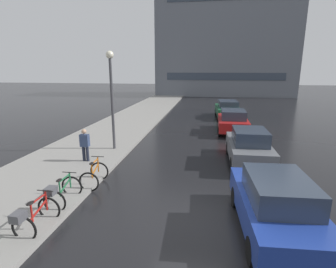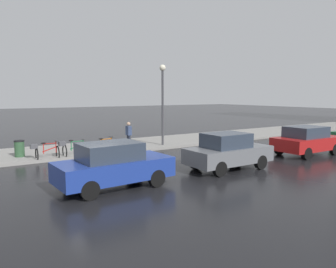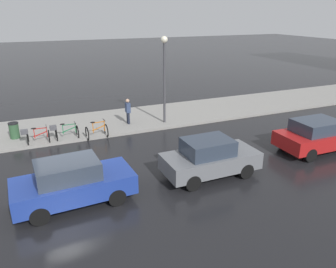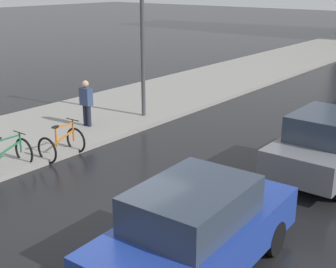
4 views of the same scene
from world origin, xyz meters
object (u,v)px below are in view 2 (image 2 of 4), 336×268
bicycle_nearest (44,151)px  bicycle_third (104,148)px  car_red (307,140)px  car_grey (228,151)px  streetlamp (163,93)px  trash_bin (20,150)px  bicycle_second (72,149)px  car_blue (113,165)px  pedestrian (129,134)px

bicycle_nearest → bicycle_third: size_ratio=1.20×
car_red → car_grey: bearing=-87.8°
streetlamp → bicycle_third: bearing=-79.6°
bicycle_third → trash_bin: 4.30m
trash_bin → bicycle_second: bearing=66.0°
bicycle_third → car_grey: bearing=29.5°
bicycle_second → car_blue: size_ratio=0.33×
car_red → streetlamp: (-6.61, -5.29, 2.59)m
bicycle_second → car_grey: size_ratio=0.35×
car_grey → streetlamp: bearing=173.1°
car_grey → car_red: car_grey is taller
bicycle_second → bicycle_third: bicycle_third is taller
bicycle_nearest → car_blue: size_ratio=0.32×
pedestrian → trash_bin: bearing=-90.5°
streetlamp → pedestrian: bearing=-106.4°
car_grey → bicycle_nearest: bearing=-134.6°
bicycle_nearest → car_red: bearing=63.9°
bicycle_nearest → streetlamp: 7.89m
bicycle_nearest → car_grey: size_ratio=0.34×
car_grey → streetlamp: size_ratio=0.77×
bicycle_third → car_blue: (6.00, -2.05, 0.42)m
car_blue → pedestrian: pedestrian is taller
bicycle_third → car_grey: (6.07, 3.43, 0.40)m
bicycle_third → pedestrian: 2.63m
bicycle_nearest → trash_bin: (-1.11, -0.99, 0.01)m
car_blue → trash_bin: size_ratio=4.27×
bicycle_nearest → bicycle_second: bearing=91.5°
bicycle_third → car_red: car_red is taller
car_blue → bicycle_third: bearing=161.1°
bicycle_third → car_blue: bearing=-18.9°
bicycle_nearest → trash_bin: size_ratio=1.36×
car_blue → car_grey: car_blue is taller
bicycle_second → trash_bin: bearing=-114.0°
bicycle_nearest → car_blue: bearing=9.1°
car_grey → bicycle_second: bearing=-141.8°
pedestrian → trash_bin: size_ratio=1.67×
car_blue → trash_bin: bearing=-165.0°
bicycle_second → car_red: 12.80m
car_grey → streetlamp: 7.37m
bicycle_third → pedestrian: pedestrian is taller
pedestrian → bicycle_third: bearing=-57.3°
car_grey → car_red: bearing=92.2°
bicycle_third → pedestrian: (-1.39, 2.17, 0.52)m
car_red → streetlamp: streetlamp is taller
bicycle_third → car_grey: 6.98m
bicycle_second → trash_bin: trash_bin is taller
car_blue → pedestrian: bearing=150.3°
bicycle_third → trash_bin: size_ratio=1.14×
car_blue → car_grey: 5.48m
car_red → car_blue: bearing=-89.2°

